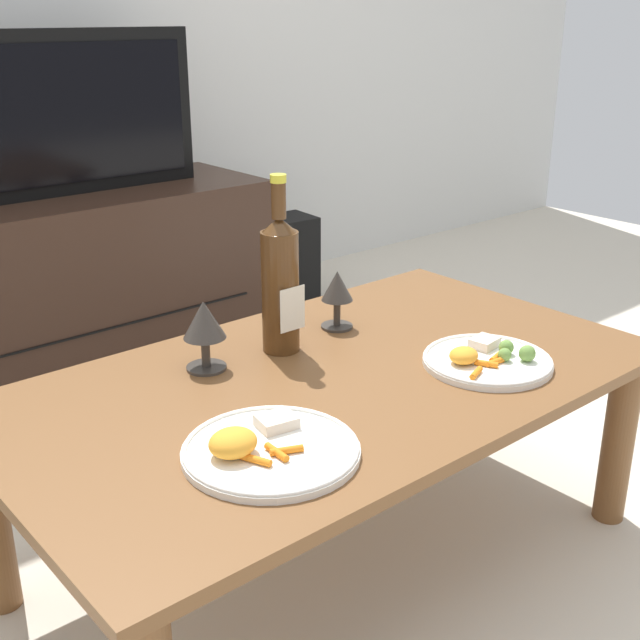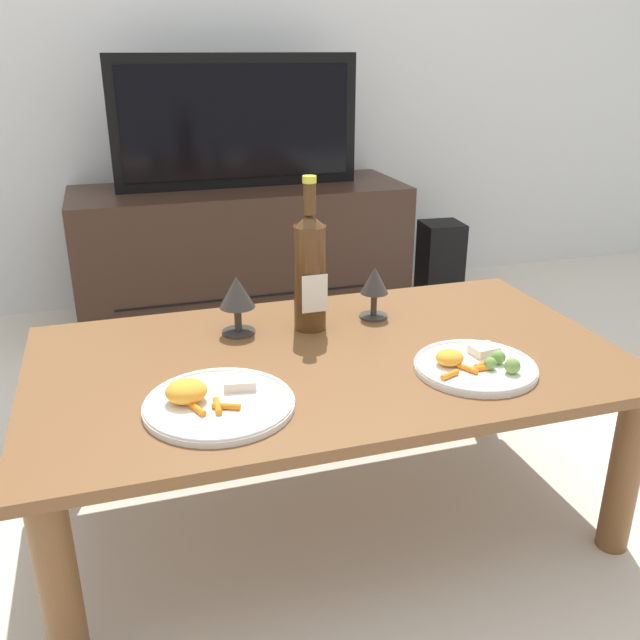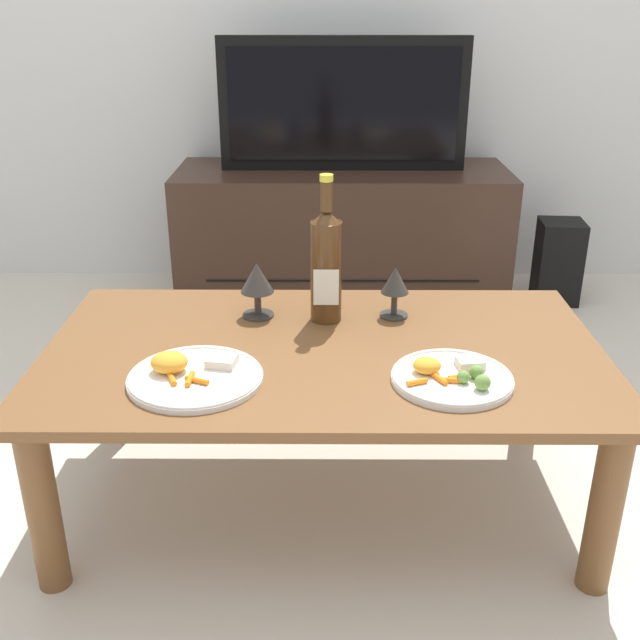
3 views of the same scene
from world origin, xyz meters
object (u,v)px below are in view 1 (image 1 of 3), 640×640
tv_screen (53,115)px  dinner_plate_left (267,448)px  tv_stand (71,277)px  goblet_left (204,324)px  dining_table (331,405)px  dinner_plate_right (487,359)px  floor_speaker (290,259)px  goblet_right (337,290)px  wine_bottle (280,281)px

tv_screen → dinner_plate_left: (-0.35, -1.55, -0.36)m
tv_stand → goblet_left: 1.26m
dining_table → dinner_plate_right: bearing=-31.3°
floor_speaker → goblet_right: goblet_right is taller
floor_speaker → wine_bottle: wine_bottle is taller
dinner_plate_left → wine_bottle: bearing=49.0°
tv_stand → dinner_plate_left: (-0.35, -1.56, 0.17)m
tv_screen → goblet_right: size_ratio=7.22×
tv_screen → wine_bottle: bearing=-93.2°
dining_table → floor_speaker: size_ratio=3.80×
goblet_right → tv_screen: bearing=95.0°
floor_speaker → wine_bottle: 1.59m
floor_speaker → goblet_left: (-1.14, -1.18, 0.35)m
floor_speaker → goblet_left: goblet_left is taller
goblet_left → dinner_plate_right: goblet_left is taller
floor_speaker → dining_table: bearing=-121.2°
tv_stand → wine_bottle: wine_bottle is taller
goblet_left → dinner_plate_left: goblet_left is taller
tv_stand → floor_speaker: bearing=-2.0°
tv_stand → tv_screen: size_ratio=1.38×
wine_bottle → dinner_plate_left: wine_bottle is taller
dining_table → tv_stand: (0.07, 1.39, -0.09)m
wine_bottle → dinner_plate_right: wine_bottle is taller
goblet_left → tv_stand: bearing=78.6°
tv_stand → dinner_plate_left: size_ratio=4.59×
tv_stand → dinner_plate_right: tv_stand is taller
dining_table → goblet_left: (-0.17, 0.19, 0.16)m
dining_table → dinner_plate_left: bearing=-149.8°
dining_table → goblet_right: (0.18, 0.19, 0.15)m
dinner_plate_right → tv_screen: bearing=97.3°
tv_screen → wine_bottle: 1.25m
floor_speaker → tv_stand: bearing=-177.6°
tv_screen → dinner_plate_left: tv_screen is taller
floor_speaker → dinner_plate_right: 1.70m
tv_screen → dining_table: bearing=-93.0°
floor_speaker → dinner_plate_left: dinner_plate_left is taller
goblet_right → floor_speaker: bearing=55.9°
tv_screen → goblet_left: 1.26m
wine_bottle → goblet_right: (0.17, 0.02, -0.06)m
tv_stand → goblet_left: (-0.24, -1.21, 0.25)m
goblet_left → goblet_right: size_ratio=1.08×
tv_stand → dining_table: bearing=-93.0°
wine_bottle → dinner_plate_left: 0.46m
tv_stand → dinner_plate_right: size_ratio=5.11×
dining_table → tv_stand: bearing=87.0°
tv_stand → goblet_left: goblet_left is taller
tv_stand → dinner_plate_left: 1.60m
dining_table → dinner_plate_right: dinner_plate_right is taller
goblet_left → goblet_right: goblet_left is taller
dining_table → dinner_plate_left: size_ratio=4.50×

